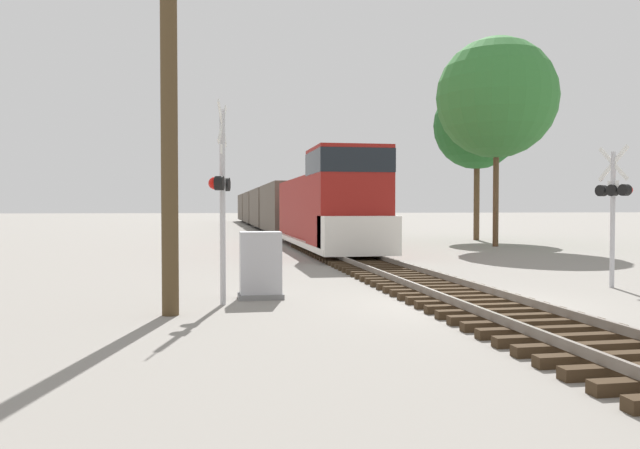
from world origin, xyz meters
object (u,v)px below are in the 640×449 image
(freight_train, at_px, (270,208))
(tree_mid_background, at_px, (477,126))
(relay_cabinet, at_px, (261,266))
(crossing_signal_near, at_px, (221,190))
(crossing_signal_far, at_px, (614,198))
(utility_pole, at_px, (169,106))
(tree_far_right, at_px, (497,98))

(freight_train, xyz_separation_m, tree_mid_background, (11.21, -19.62, 5.25))
(tree_mid_background, bearing_deg, relay_cabinet, -124.17)
(crossing_signal_near, bearing_deg, crossing_signal_far, 108.12)
(crossing_signal_far, relative_size, tree_mid_background, 0.37)
(crossing_signal_far, distance_m, tree_mid_background, 23.89)
(utility_pole, bearing_deg, relay_cabinet, 44.88)
(crossing_signal_far, bearing_deg, tree_mid_background, -31.03)
(crossing_signal_near, relative_size, tree_far_right, 0.39)
(relay_cabinet, bearing_deg, tree_mid_background, 55.83)
(crossing_signal_far, distance_m, relay_cabinet, 9.36)
(tree_mid_background, bearing_deg, utility_pole, -125.14)
(crossing_signal_far, bearing_deg, freight_train, -8.75)
(crossing_signal_near, bearing_deg, relay_cabinet, 142.14)
(crossing_signal_near, relative_size, tree_mid_background, 0.44)
(crossing_signal_near, relative_size, utility_pole, 0.55)
(freight_train, height_order, crossing_signal_near, freight_train)
(tree_far_right, bearing_deg, relay_cabinet, -129.69)
(crossing_signal_far, distance_m, tree_far_right, 17.80)
(crossing_signal_far, xyz_separation_m, tree_far_right, (4.60, 16.29, 5.53))
(freight_train, distance_m, crossing_signal_near, 43.59)
(utility_pole, distance_m, tree_mid_background, 30.47)
(tree_far_right, bearing_deg, crossing_signal_near, -130.20)
(freight_train, xyz_separation_m, crossing_signal_far, (4.89, -42.14, 0.36))
(crossing_signal_far, bearing_deg, utility_pole, 86.12)
(utility_pole, bearing_deg, crossing_signal_far, 11.48)
(crossing_signal_far, relative_size, utility_pole, 0.47)
(freight_train, bearing_deg, tree_far_right, -69.85)
(freight_train, bearing_deg, tree_mid_background, -60.27)
(freight_train, distance_m, utility_pole, 44.89)
(freight_train, relative_size, utility_pole, 8.98)
(tree_mid_background, bearing_deg, crossing_signal_near, -124.80)
(freight_train, height_order, tree_mid_background, tree_mid_background)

